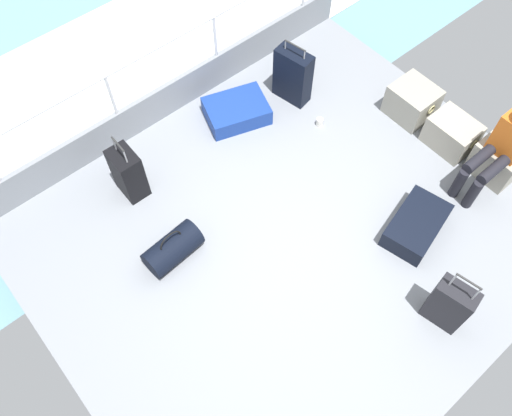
{
  "coord_description": "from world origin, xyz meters",
  "views": [
    {
      "loc": [
        1.76,
        -2.03,
        4.87
      ],
      "look_at": [
        -0.35,
        -0.24,
        0.25
      ],
      "focal_mm": 37.06,
      "sensor_mm": 36.0,
      "label": 1
    }
  ],
  "objects_px": {
    "paper_cup": "(320,122)",
    "passenger_seated": "(501,148)",
    "suitcase_0": "(416,225)",
    "duffel_bag": "(173,248)",
    "cargo_crate_1": "(452,134)",
    "cargo_crate_2": "(497,161)",
    "suitcase_3": "(128,173)",
    "suitcase_4": "(237,111)",
    "cargo_crate_0": "(412,101)",
    "suitcase_2": "(449,304)",
    "suitcase_1": "(293,76)"
  },
  "relations": [
    {
      "from": "paper_cup",
      "to": "passenger_seated",
      "type": "bearing_deg",
      "value": 24.74
    },
    {
      "from": "suitcase_0",
      "to": "duffel_bag",
      "type": "distance_m",
      "value": 2.5
    },
    {
      "from": "cargo_crate_1",
      "to": "suitcase_0",
      "type": "xyz_separation_m",
      "value": [
        0.51,
        -1.18,
        -0.07
      ]
    },
    {
      "from": "cargo_crate_2",
      "to": "paper_cup",
      "type": "height_order",
      "value": "cargo_crate_2"
    },
    {
      "from": "suitcase_3",
      "to": "duffel_bag",
      "type": "bearing_deg",
      "value": -7.68
    },
    {
      "from": "passenger_seated",
      "to": "suitcase_0",
      "type": "bearing_deg",
      "value": -93.29
    },
    {
      "from": "duffel_bag",
      "to": "cargo_crate_2",
      "type": "bearing_deg",
      "value": 66.34
    },
    {
      "from": "paper_cup",
      "to": "suitcase_4",
      "type": "bearing_deg",
      "value": -137.15
    },
    {
      "from": "suitcase_3",
      "to": "suitcase_4",
      "type": "height_order",
      "value": "suitcase_3"
    },
    {
      "from": "cargo_crate_0",
      "to": "cargo_crate_2",
      "type": "bearing_deg",
      "value": 2.11
    },
    {
      "from": "cargo_crate_1",
      "to": "suitcase_2",
      "type": "distance_m",
      "value": 2.13
    },
    {
      "from": "suitcase_2",
      "to": "suitcase_4",
      "type": "height_order",
      "value": "suitcase_2"
    },
    {
      "from": "cargo_crate_1",
      "to": "passenger_seated",
      "type": "xyz_separation_m",
      "value": [
        0.57,
        -0.13,
        0.41
      ]
    },
    {
      "from": "suitcase_1",
      "to": "suitcase_3",
      "type": "relative_size",
      "value": 0.99
    },
    {
      "from": "suitcase_2",
      "to": "suitcase_3",
      "type": "height_order",
      "value": "suitcase_2"
    },
    {
      "from": "suitcase_4",
      "to": "suitcase_0",
      "type": "bearing_deg",
      "value": 10.09
    },
    {
      "from": "duffel_bag",
      "to": "suitcase_4",
      "type": "bearing_deg",
      "value": 121.63
    },
    {
      "from": "cargo_crate_1",
      "to": "duffel_bag",
      "type": "bearing_deg",
      "value": -105.13
    },
    {
      "from": "cargo_crate_2",
      "to": "suitcase_0",
      "type": "xyz_separation_m",
      "value": [
        -0.06,
        -1.23,
        -0.09
      ]
    },
    {
      "from": "cargo_crate_0",
      "to": "passenger_seated",
      "type": "bearing_deg",
      "value": -6.96
    },
    {
      "from": "suitcase_2",
      "to": "duffel_bag",
      "type": "bearing_deg",
      "value": -144.4
    },
    {
      "from": "suitcase_3",
      "to": "passenger_seated",
      "type": "bearing_deg",
      "value": 51.36
    },
    {
      "from": "suitcase_0",
      "to": "suitcase_1",
      "type": "xyz_separation_m",
      "value": [
        -2.23,
        0.3,
        0.23
      ]
    },
    {
      "from": "cargo_crate_0",
      "to": "cargo_crate_1",
      "type": "relative_size",
      "value": 0.95
    },
    {
      "from": "suitcase_3",
      "to": "duffel_bag",
      "type": "relative_size",
      "value": 1.34
    },
    {
      "from": "cargo_crate_0",
      "to": "cargo_crate_1",
      "type": "xyz_separation_m",
      "value": [
        0.6,
        -0.01,
        -0.02
      ]
    },
    {
      "from": "passenger_seated",
      "to": "suitcase_3",
      "type": "xyz_separation_m",
      "value": [
        -2.39,
        -2.99,
        -0.28
      ]
    },
    {
      "from": "cargo_crate_0",
      "to": "paper_cup",
      "type": "relative_size",
      "value": 5.37
    },
    {
      "from": "cargo_crate_2",
      "to": "suitcase_0",
      "type": "bearing_deg",
      "value": -92.79
    },
    {
      "from": "suitcase_1",
      "to": "suitcase_2",
      "type": "bearing_deg",
      "value": -15.24
    },
    {
      "from": "passenger_seated",
      "to": "suitcase_1",
      "type": "distance_m",
      "value": 2.42
    },
    {
      "from": "suitcase_3",
      "to": "paper_cup",
      "type": "height_order",
      "value": "suitcase_3"
    },
    {
      "from": "suitcase_3",
      "to": "suitcase_1",
      "type": "bearing_deg",
      "value": 87.4
    },
    {
      "from": "cargo_crate_2",
      "to": "suitcase_2",
      "type": "relative_size",
      "value": 0.62
    },
    {
      "from": "suitcase_4",
      "to": "passenger_seated",
      "type": "bearing_deg",
      "value": 30.89
    },
    {
      "from": "suitcase_0",
      "to": "suitcase_3",
      "type": "distance_m",
      "value": 3.04
    },
    {
      "from": "suitcase_0",
      "to": "suitcase_1",
      "type": "bearing_deg",
      "value": 172.45
    },
    {
      "from": "cargo_crate_0",
      "to": "passenger_seated",
      "type": "xyz_separation_m",
      "value": [
        1.17,
        -0.14,
        0.39
      ]
    },
    {
      "from": "cargo_crate_0",
      "to": "suitcase_3",
      "type": "bearing_deg",
      "value": -111.21
    },
    {
      "from": "suitcase_1",
      "to": "paper_cup",
      "type": "height_order",
      "value": "suitcase_1"
    },
    {
      "from": "paper_cup",
      "to": "suitcase_2",
      "type": "bearing_deg",
      "value": -17.4
    },
    {
      "from": "suitcase_3",
      "to": "suitcase_2",
      "type": "bearing_deg",
      "value": 24.6
    },
    {
      "from": "cargo_crate_1",
      "to": "suitcase_2",
      "type": "bearing_deg",
      "value": -52.87
    },
    {
      "from": "cargo_crate_1",
      "to": "suitcase_1",
      "type": "relative_size",
      "value": 0.7
    },
    {
      "from": "cargo_crate_1",
      "to": "suitcase_0",
      "type": "relative_size",
      "value": 0.69
    },
    {
      "from": "cargo_crate_1",
      "to": "suitcase_4",
      "type": "relative_size",
      "value": 0.67
    },
    {
      "from": "suitcase_1",
      "to": "suitcase_2",
      "type": "height_order",
      "value": "suitcase_2"
    },
    {
      "from": "cargo_crate_1",
      "to": "suitcase_0",
      "type": "distance_m",
      "value": 1.28
    },
    {
      "from": "cargo_crate_0",
      "to": "suitcase_2",
      "type": "distance_m",
      "value": 2.55
    },
    {
      "from": "cargo_crate_2",
      "to": "paper_cup",
      "type": "bearing_deg",
      "value": -150.4
    }
  ]
}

